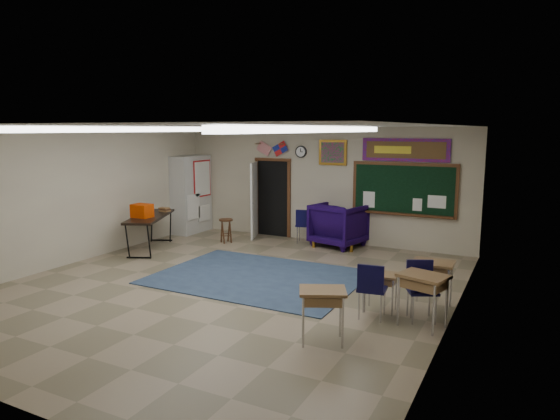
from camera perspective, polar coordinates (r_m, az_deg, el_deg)
The scene contains 24 objects.
floor at distance 9.57m, azimuth -6.03°, elevation -8.75°, with size 9.00×9.00×0.00m, color gray.
back_wall at distance 13.17m, azimuth 4.62°, elevation 2.91°, with size 8.00×0.04×3.00m, color beige.
left_wall at distance 11.87m, azimuth -22.56°, elevation 1.54°, with size 0.04×9.00×3.00m, color beige.
right_wall at distance 7.80m, azimuth 19.23°, elevation -1.97°, with size 0.04×9.00×3.00m, color beige.
ceiling at distance 9.10m, azimuth -6.35°, elevation 9.52°, with size 8.00×9.00×0.04m, color silver.
area_rug at distance 10.11m, azimuth -2.57°, elevation -7.65°, with size 4.00×3.00×0.02m, color #354A65.
fluorescent_strips at distance 9.10m, azimuth -6.35°, elevation 9.14°, with size 3.86×6.00×0.10m, color white, non-canonical shape.
doorway at distance 13.74m, azimuth -1.44°, elevation 1.34°, with size 1.10×0.89×2.16m.
chalkboard at distance 12.47m, azimuth 13.93°, elevation 2.14°, with size 2.55×0.14×1.30m.
bulletin_board at distance 12.40m, azimuth 14.11°, elevation 6.67°, with size 2.10×0.05×0.55m.
framed_art_print at distance 12.95m, azimuth 6.05°, elevation 6.55°, with size 0.75×0.05×0.65m.
wall_clock at distance 13.30m, azimuth 2.40°, elevation 6.67°, with size 0.32×0.05×0.32m.
wall_flags at distance 13.64m, azimuth -0.91°, elevation 7.28°, with size 1.16×0.06×0.70m, color red, non-canonical shape.
storage_cabinet at distance 14.51m, azimuth -10.09°, elevation 1.78°, with size 0.59×1.25×2.20m.
wingback_armchair at distance 12.75m, azimuth 6.77°, elevation -1.67°, with size 1.17×1.20×1.10m, color #140535.
student_chair_reading at distance 13.03m, azimuth 2.84°, elevation -1.81°, with size 0.45×0.45×0.90m, color black, non-canonical shape.
student_chair_desk_a at distance 8.05m, azimuth 10.51°, elevation -8.98°, with size 0.45×0.45×0.90m, color black, non-canonical shape.
student_chair_desk_b at distance 8.10m, azimuth 15.92°, elevation -9.00°, with size 0.46×0.46×0.92m, color black, non-canonical shape.
student_desk_front_left at distance 8.38m, azimuth 11.44°, elevation -8.95°, with size 0.56×0.43×0.64m.
student_desk_front_right at distance 8.71m, azimuth 17.01°, elevation -7.88°, with size 0.67×0.51×0.79m.
student_desk_back_left at distance 7.08m, azimuth 4.86°, elevation -11.63°, with size 0.78×0.70×0.77m.
student_desk_back_right at distance 7.86m, azimuth 15.98°, elevation -9.61°, with size 0.80×0.68×0.81m.
folding_table at distance 12.71m, azimuth -14.63°, elevation -2.32°, with size 1.46×2.15×1.17m.
wooden_stool at distance 13.11m, azimuth -6.19°, elevation -2.34°, with size 0.36×0.36×0.63m.
Camera 1 is at (5.01, -7.60, 2.95)m, focal length 32.00 mm.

